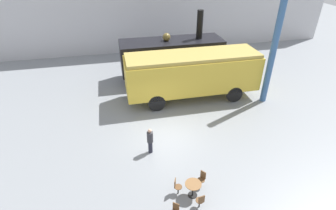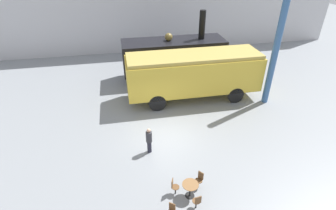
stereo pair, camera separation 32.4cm
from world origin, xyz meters
name	(u,v)px [view 1 (the left image)]	position (x,y,z in m)	size (l,w,h in m)	color
ground_plane	(166,136)	(0.00, 0.00, 0.00)	(80.00, 80.00, 0.00)	gray
backdrop_wall	(134,8)	(0.00, 15.23, 4.50)	(44.00, 0.15, 9.00)	silver
steam_locomotive	(172,55)	(2.26, 8.16, 2.03)	(8.51, 2.71, 5.57)	black
passenger_coach_vintage	(192,72)	(2.88, 4.32, 2.10)	(9.61, 2.85, 3.46)	gold
cafe_table_mid	(193,187)	(0.30, -4.55, 0.57)	(0.75, 0.75, 0.76)	black
cafe_chair_3	(200,201)	(0.41, -5.29, 0.51)	(0.36, 0.37, 0.87)	black
cafe_chair_4	(202,178)	(0.89, -4.08, 0.51)	(0.41, 0.40, 0.87)	black
cafe_chair_5	(177,186)	(-0.39, -4.27, 0.51)	(0.39, 0.38, 0.87)	black
visitor_person	(150,140)	(-1.12, -1.17, 0.85)	(0.34, 0.34, 1.58)	#262633
support_pillar	(274,49)	(8.00, 2.71, 4.00)	(0.44, 0.44, 8.00)	#386093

